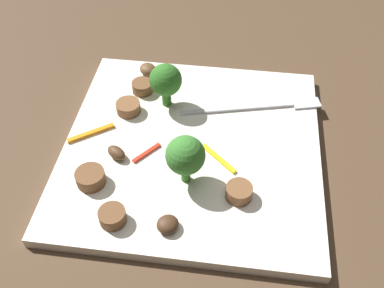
{
  "coord_description": "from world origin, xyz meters",
  "views": [
    {
      "loc": [
        0.05,
        -0.35,
        0.4
      ],
      "look_at": [
        0.0,
        0.0,
        0.01
      ],
      "focal_mm": 41.17,
      "sensor_mm": 36.0,
      "label": 1
    }
  ],
  "objects_px": {
    "sausage_slice_4": "(239,192)",
    "plate": "(192,148)",
    "pepper_strip_1": "(147,153)",
    "broccoli_floret_0": "(186,156)",
    "pepper_strip_2": "(91,132)",
    "fork": "(262,107)",
    "broccoli_floret_1": "(166,81)",
    "mushroom_2": "(168,224)",
    "sausage_slice_2": "(90,178)",
    "sausage_slice_0": "(128,107)",
    "sausage_slice_1": "(112,216)",
    "pepper_strip_0": "(219,159)",
    "mushroom_1": "(116,153)",
    "sausage_slice_3": "(142,87)",
    "mushroom_0": "(148,69)"
  },
  "relations": [
    {
      "from": "sausage_slice_3",
      "to": "mushroom_2",
      "type": "bearing_deg",
      "value": -71.44
    },
    {
      "from": "fork",
      "to": "broccoli_floret_1",
      "type": "xyz_separation_m",
      "value": [
        -0.12,
        -0.01,
        0.04
      ]
    },
    {
      "from": "pepper_strip_1",
      "to": "sausage_slice_4",
      "type": "bearing_deg",
      "value": -23.06
    },
    {
      "from": "broccoli_floret_1",
      "to": "mushroom_2",
      "type": "height_order",
      "value": "broccoli_floret_1"
    },
    {
      "from": "sausage_slice_2",
      "to": "pepper_strip_1",
      "type": "height_order",
      "value": "sausage_slice_2"
    },
    {
      "from": "plate",
      "to": "sausage_slice_4",
      "type": "xyz_separation_m",
      "value": [
        0.06,
        -0.07,
        0.01
      ]
    },
    {
      "from": "fork",
      "to": "broccoli_floret_0",
      "type": "relative_size",
      "value": 2.92
    },
    {
      "from": "broccoli_floret_1",
      "to": "pepper_strip_2",
      "type": "height_order",
      "value": "broccoli_floret_1"
    },
    {
      "from": "broccoli_floret_0",
      "to": "sausage_slice_0",
      "type": "xyz_separation_m",
      "value": [
        -0.09,
        0.1,
        -0.03
      ]
    },
    {
      "from": "broccoli_floret_0",
      "to": "pepper_strip_0",
      "type": "height_order",
      "value": "broccoli_floret_0"
    },
    {
      "from": "pepper_strip_2",
      "to": "sausage_slice_2",
      "type": "bearing_deg",
      "value": -73.76
    },
    {
      "from": "sausage_slice_4",
      "to": "pepper_strip_2",
      "type": "bearing_deg",
      "value": 158.72
    },
    {
      "from": "mushroom_2",
      "to": "sausage_slice_2",
      "type": "bearing_deg",
      "value": 153.57
    },
    {
      "from": "fork",
      "to": "broccoli_floret_0",
      "type": "xyz_separation_m",
      "value": [
        -0.08,
        -0.13,
        0.04
      ]
    },
    {
      "from": "sausage_slice_2",
      "to": "pepper_strip_1",
      "type": "relative_size",
      "value": 0.81
    },
    {
      "from": "pepper_strip_2",
      "to": "broccoli_floret_1",
      "type": "bearing_deg",
      "value": 38.0
    },
    {
      "from": "plate",
      "to": "mushroom_2",
      "type": "height_order",
      "value": "mushroom_2"
    },
    {
      "from": "broccoli_floret_1",
      "to": "sausage_slice_4",
      "type": "xyz_separation_m",
      "value": [
        0.1,
        -0.13,
        -0.03
      ]
    },
    {
      "from": "mushroom_0",
      "to": "mushroom_1",
      "type": "distance_m",
      "value": 0.15
    },
    {
      "from": "pepper_strip_1",
      "to": "sausage_slice_2",
      "type": "bearing_deg",
      "value": -136.82
    },
    {
      "from": "broccoli_floret_1",
      "to": "sausage_slice_2",
      "type": "height_order",
      "value": "broccoli_floret_1"
    },
    {
      "from": "sausage_slice_4",
      "to": "mushroom_0",
      "type": "height_order",
      "value": "sausage_slice_4"
    },
    {
      "from": "pepper_strip_2",
      "to": "sausage_slice_0",
      "type": "bearing_deg",
      "value": 50.18
    },
    {
      "from": "sausage_slice_2",
      "to": "mushroom_1",
      "type": "distance_m",
      "value": 0.04
    },
    {
      "from": "sausage_slice_4",
      "to": "plate",
      "type": "bearing_deg",
      "value": 130.66
    },
    {
      "from": "sausage_slice_4",
      "to": "pepper_strip_1",
      "type": "distance_m",
      "value": 0.12
    },
    {
      "from": "broccoli_floret_1",
      "to": "mushroom_0",
      "type": "relative_size",
      "value": 2.42
    },
    {
      "from": "sausage_slice_3",
      "to": "pepper_strip_1",
      "type": "bearing_deg",
      "value": -75.97
    },
    {
      "from": "plate",
      "to": "sausage_slice_3",
      "type": "distance_m",
      "value": 0.12
    },
    {
      "from": "sausage_slice_1",
      "to": "sausage_slice_3",
      "type": "distance_m",
      "value": 0.2
    },
    {
      "from": "sausage_slice_0",
      "to": "sausage_slice_4",
      "type": "relative_size",
      "value": 1.07
    },
    {
      "from": "sausage_slice_4",
      "to": "pepper_strip_2",
      "type": "height_order",
      "value": "sausage_slice_4"
    },
    {
      "from": "sausage_slice_0",
      "to": "mushroom_1",
      "type": "relative_size",
      "value": 1.19
    },
    {
      "from": "pepper_strip_1",
      "to": "broccoli_floret_0",
      "type": "bearing_deg",
      "value": -30.95
    },
    {
      "from": "fork",
      "to": "mushroom_1",
      "type": "height_order",
      "value": "mushroom_1"
    },
    {
      "from": "fork",
      "to": "broccoli_floret_1",
      "type": "relative_size",
      "value": 3.0
    },
    {
      "from": "sausage_slice_2",
      "to": "pepper_strip_2",
      "type": "xyz_separation_m",
      "value": [
        -0.02,
        0.07,
        -0.01
      ]
    },
    {
      "from": "mushroom_2",
      "to": "pepper_strip_0",
      "type": "xyz_separation_m",
      "value": [
        0.04,
        0.1,
        -0.0
      ]
    },
    {
      "from": "sausage_slice_3",
      "to": "broccoli_floret_0",
      "type": "bearing_deg",
      "value": -60.62
    },
    {
      "from": "fork",
      "to": "sausage_slice_4",
      "type": "relative_size",
      "value": 6.28
    },
    {
      "from": "pepper_strip_0",
      "to": "pepper_strip_1",
      "type": "height_order",
      "value": "same"
    },
    {
      "from": "sausage_slice_1",
      "to": "sausage_slice_2",
      "type": "height_order",
      "value": "same"
    },
    {
      "from": "sausage_slice_1",
      "to": "mushroom_2",
      "type": "relative_size",
      "value": 1.22
    },
    {
      "from": "plate",
      "to": "pepper_strip_1",
      "type": "bearing_deg",
      "value": -156.19
    },
    {
      "from": "broccoli_floret_1",
      "to": "sausage_slice_3",
      "type": "height_order",
      "value": "broccoli_floret_1"
    },
    {
      "from": "fork",
      "to": "broccoli_floret_0",
      "type": "height_order",
      "value": "broccoli_floret_0"
    },
    {
      "from": "mushroom_2",
      "to": "pepper_strip_2",
      "type": "bearing_deg",
      "value": 133.76
    },
    {
      "from": "sausage_slice_1",
      "to": "mushroom_0",
      "type": "distance_m",
      "value": 0.24
    },
    {
      "from": "sausage_slice_1",
      "to": "mushroom_0",
      "type": "height_order",
      "value": "sausage_slice_1"
    },
    {
      "from": "sausage_slice_0",
      "to": "sausage_slice_1",
      "type": "bearing_deg",
      "value": -82.55
    }
  ]
}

